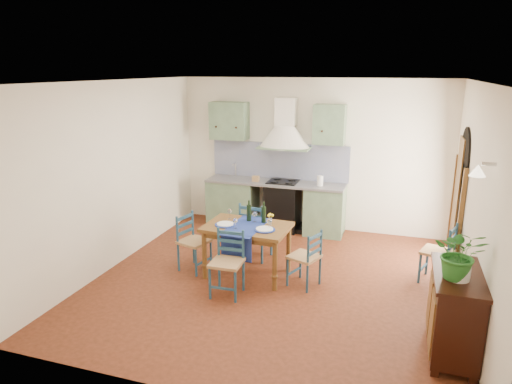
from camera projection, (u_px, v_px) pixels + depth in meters
floor at (274, 281)px, 6.56m from camera, size 5.00×5.00×0.00m
back_wall at (283, 174)px, 8.52m from camera, size 5.00×0.96×2.80m
right_wall at (472, 202)px, 5.72m from camera, size 0.26×5.00×2.80m
left_wall at (117, 175)px, 6.93m from camera, size 0.04×5.00×2.80m
ceiling at (276, 81)px, 5.82m from camera, size 5.00×5.00×0.01m
dining_table at (247, 231)px, 6.60m from camera, size 1.24×0.94×1.08m
chair_near at (227, 262)px, 6.09m from camera, size 0.43×0.43×0.88m
chair_far at (255, 230)px, 7.24m from camera, size 0.49×0.49×0.94m
chair_left at (193, 242)px, 6.85m from camera, size 0.50×0.50×0.86m
chair_right at (306, 258)px, 6.32m from camera, size 0.49×0.49×0.82m
chair_spare at (440, 253)px, 6.41m from camera, size 0.52×0.52×0.88m
sideboard at (454, 311)px, 4.78m from camera, size 0.50×1.05×0.94m
potted_plant at (460, 254)px, 4.48m from camera, size 0.52×0.46×0.54m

